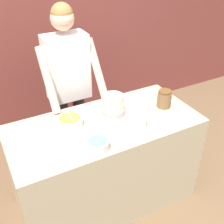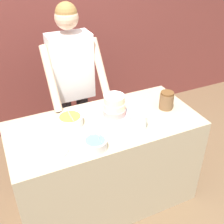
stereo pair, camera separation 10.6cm
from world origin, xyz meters
The scene contains 9 objects.
wall_back centered at (0.00, 1.84, 1.30)m, with size 10.00×0.05×2.60m.
counter centered at (0.00, 0.36, 0.44)m, with size 1.56×0.73×0.88m.
person_baker centered at (-0.06, 1.01, 1.03)m, with size 0.53×0.47×1.70m.
cake centered at (0.12, 0.44, 0.97)m, with size 0.29×0.29×0.19m.
frosting_bowl_blue centered at (-0.19, 0.10, 0.92)m, with size 0.16×0.16×0.16m.
frosting_bowl_orange centered at (-0.25, 0.46, 0.92)m, with size 0.20×0.20×0.18m.
drinking_glass centered at (0.24, 0.19, 0.94)m, with size 0.07×0.07×0.11m.
ceramic_plate centered at (-0.48, 0.21, 0.89)m, with size 0.23×0.23×0.01m.
stoneware_jar centered at (0.58, 0.35, 0.96)m, with size 0.12×0.12×0.16m.
Camera 1 is at (-0.82, -1.30, 2.17)m, focal length 45.00 mm.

